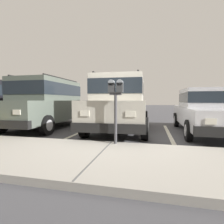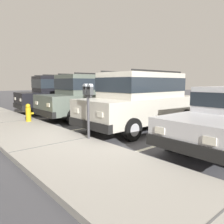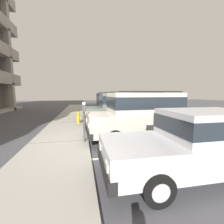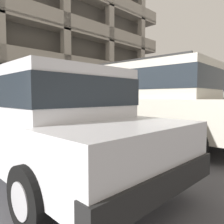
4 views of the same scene
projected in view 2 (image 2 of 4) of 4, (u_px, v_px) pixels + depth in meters
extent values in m
cube|color=#4C4C51|center=(96.00, 141.00, 6.34)|extent=(80.00, 80.00, 0.10)
cube|color=#ADA89E|center=(55.00, 146.00, 5.49)|extent=(40.00, 2.20, 0.12)
cube|color=#606060|center=(214.00, 219.00, 2.47)|extent=(0.03, 2.16, 0.00)
cube|color=#606060|center=(55.00, 144.00, 5.48)|extent=(0.03, 2.16, 0.00)
cube|color=#606060|center=(8.00, 122.00, 8.49)|extent=(0.03, 2.16, 0.00)
cube|color=silver|center=(169.00, 142.00, 6.08)|extent=(0.12, 4.80, 0.01)
cube|color=silver|center=(102.00, 125.00, 8.38)|extent=(0.12, 4.80, 0.01)
cube|color=silver|center=(64.00, 116.00, 10.68)|extent=(0.12, 4.80, 0.01)
cube|color=silver|center=(39.00, 110.00, 12.97)|extent=(0.12, 4.80, 0.01)
cube|color=beige|center=(141.00, 108.00, 7.75)|extent=(2.00, 4.76, 0.80)
cube|color=beige|center=(142.00, 85.00, 7.67)|extent=(1.72, 2.97, 0.84)
cube|color=#232B33|center=(142.00, 85.00, 7.67)|extent=(1.74, 2.99, 0.46)
cube|color=black|center=(89.00, 125.00, 6.24)|extent=(1.88, 0.22, 0.24)
cube|color=black|center=(176.00, 111.00, 9.33)|extent=(1.88, 0.22, 0.24)
cube|color=silver|center=(76.00, 110.00, 6.58)|extent=(0.24, 0.04, 0.14)
cube|color=silver|center=(100.00, 115.00, 5.74)|extent=(0.24, 0.04, 0.14)
cylinder|color=black|center=(93.00, 121.00, 7.49)|extent=(0.22, 0.67, 0.66)
cylinder|color=#B2B2B7|center=(93.00, 121.00, 7.49)|extent=(0.23, 0.37, 0.36)
cylinder|color=black|center=(132.00, 129.00, 6.17)|extent=(0.22, 0.67, 0.66)
cylinder|color=#B2B2B7|center=(132.00, 129.00, 6.17)|extent=(0.23, 0.37, 0.36)
cylinder|color=black|center=(147.00, 113.00, 9.44)|extent=(0.22, 0.67, 0.66)
cylinder|color=#B2B2B7|center=(147.00, 113.00, 9.44)|extent=(0.23, 0.37, 0.36)
cylinder|color=black|center=(185.00, 118.00, 8.12)|extent=(0.22, 0.67, 0.66)
cylinder|color=#B2B2B7|center=(185.00, 118.00, 8.12)|extent=(0.23, 0.37, 0.36)
cube|color=black|center=(128.00, 73.00, 8.11)|extent=(0.14, 2.62, 0.05)
cube|color=black|center=(159.00, 71.00, 7.11)|extent=(0.14, 2.62, 0.05)
cube|color=black|center=(183.00, 147.00, 4.20)|extent=(1.74, 0.18, 0.24)
cube|color=silver|center=(160.00, 130.00, 4.54)|extent=(0.24, 0.03, 0.14)
cube|color=silver|center=(209.00, 141.00, 3.73)|extent=(0.24, 0.03, 0.14)
cylinder|color=black|center=(171.00, 138.00, 5.35)|extent=(0.17, 0.60, 0.60)
cylinder|color=#B2B2B7|center=(171.00, 138.00, 5.35)|extent=(0.18, 0.33, 0.33)
cylinder|color=black|center=(221.00, 124.00, 7.09)|extent=(0.17, 0.60, 0.60)
cylinder|color=#B2B2B7|center=(221.00, 124.00, 7.09)|extent=(0.18, 0.33, 0.33)
cube|color=#5B665B|center=(91.00, 102.00, 10.08)|extent=(1.85, 4.70, 0.80)
cube|color=#5B665B|center=(92.00, 84.00, 10.00)|extent=(1.63, 2.92, 0.84)
cube|color=#232B33|center=(92.00, 84.00, 10.00)|extent=(1.65, 2.94, 0.46)
cube|color=black|center=(43.00, 113.00, 8.63)|extent=(1.88, 0.16, 0.24)
cube|color=black|center=(127.00, 105.00, 11.61)|extent=(1.88, 0.16, 0.24)
cube|color=silver|center=(36.00, 103.00, 8.98)|extent=(0.24, 0.03, 0.14)
cube|color=silver|center=(48.00, 105.00, 8.12)|extent=(0.24, 0.03, 0.14)
cylinder|color=black|center=(53.00, 112.00, 9.88)|extent=(0.20, 0.66, 0.66)
cylinder|color=#B2B2B7|center=(53.00, 112.00, 9.88)|extent=(0.22, 0.36, 0.36)
cylinder|color=black|center=(74.00, 116.00, 8.52)|extent=(0.20, 0.66, 0.66)
cylinder|color=#B2B2B7|center=(74.00, 116.00, 8.52)|extent=(0.22, 0.36, 0.36)
cylinder|color=black|center=(104.00, 107.00, 11.76)|extent=(0.20, 0.66, 0.66)
cylinder|color=#B2B2B7|center=(104.00, 107.00, 11.76)|extent=(0.22, 0.36, 0.36)
cylinder|color=black|center=(127.00, 110.00, 10.40)|extent=(0.20, 0.66, 0.66)
cylinder|color=#B2B2B7|center=(127.00, 110.00, 10.40)|extent=(0.22, 0.36, 0.36)
cube|color=black|center=(83.00, 75.00, 10.46)|extent=(0.06, 2.62, 0.05)
cube|color=black|center=(101.00, 74.00, 9.42)|extent=(0.06, 2.62, 0.05)
cube|color=black|center=(62.00, 99.00, 12.27)|extent=(2.23, 4.84, 0.80)
cube|color=black|center=(62.00, 84.00, 12.18)|extent=(1.86, 3.04, 0.84)
cube|color=#232B33|center=(62.00, 84.00, 12.18)|extent=(1.88, 3.07, 0.46)
cube|color=black|center=(19.00, 106.00, 10.97)|extent=(1.88, 0.32, 0.24)
cube|color=black|center=(97.00, 102.00, 13.64)|extent=(1.88, 0.32, 0.24)
cube|color=silver|center=(15.00, 98.00, 11.35)|extent=(0.24, 0.05, 0.14)
cube|color=silver|center=(20.00, 100.00, 10.43)|extent=(0.24, 0.05, 0.14)
cylinder|color=black|center=(31.00, 106.00, 12.20)|extent=(0.25, 0.67, 0.66)
cylinder|color=#B2B2B7|center=(31.00, 106.00, 12.20)|extent=(0.25, 0.38, 0.36)
cylinder|color=black|center=(42.00, 109.00, 10.75)|extent=(0.25, 0.67, 0.66)
cylinder|color=#B2B2B7|center=(42.00, 109.00, 10.75)|extent=(0.25, 0.38, 0.36)
cylinder|color=black|center=(78.00, 103.00, 13.89)|extent=(0.25, 0.67, 0.66)
cylinder|color=#B2B2B7|center=(78.00, 103.00, 13.89)|extent=(0.25, 0.38, 0.36)
cylinder|color=black|center=(93.00, 106.00, 12.44)|extent=(0.25, 0.67, 0.66)
cylinder|color=#B2B2B7|center=(93.00, 106.00, 12.44)|extent=(0.25, 0.38, 0.36)
cube|color=black|center=(57.00, 76.00, 12.68)|extent=(0.27, 2.62, 0.05)
cube|color=black|center=(67.00, 75.00, 11.57)|extent=(0.27, 2.62, 0.05)
cylinder|color=#47474C|center=(88.00, 118.00, 5.92)|extent=(0.07, 0.07, 1.14)
cube|color=#47474C|center=(88.00, 96.00, 5.84)|extent=(0.28, 0.06, 0.06)
cube|color=#424447|center=(90.00, 91.00, 5.74)|extent=(0.15, 0.11, 0.22)
cylinder|color=#9EA8B2|center=(90.00, 87.00, 5.73)|extent=(0.15, 0.11, 0.15)
cube|color=#B7B293|center=(92.00, 92.00, 5.79)|extent=(0.08, 0.01, 0.08)
cube|color=#424447|center=(86.00, 91.00, 5.89)|extent=(0.15, 0.11, 0.22)
cylinder|color=#9EA8B2|center=(86.00, 87.00, 5.88)|extent=(0.15, 0.11, 0.15)
cube|color=#B7B293|center=(88.00, 92.00, 5.94)|extent=(0.08, 0.01, 0.08)
cylinder|color=gold|center=(28.00, 114.00, 8.57)|extent=(0.20, 0.20, 0.55)
sphere|color=gold|center=(28.00, 106.00, 8.53)|extent=(0.18, 0.18, 0.18)
cylinder|color=gold|center=(32.00, 113.00, 8.67)|extent=(0.08, 0.10, 0.08)
cylinder|color=gold|center=(27.00, 113.00, 8.68)|extent=(0.10, 0.07, 0.07)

